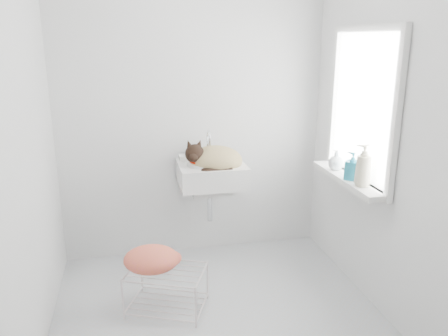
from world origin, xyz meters
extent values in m
cube|color=#B5BAC0|center=(0.00, 0.00, 0.00)|extent=(2.20, 2.00, 0.02)
cube|color=silver|center=(0.00, 1.00, 1.25)|extent=(2.20, 0.02, 2.50)
cube|color=silver|center=(1.10, 0.00, 1.25)|extent=(0.02, 2.00, 2.50)
cube|color=silver|center=(-1.10, 0.00, 1.25)|extent=(0.02, 2.00, 2.50)
cube|color=white|center=(1.09, 0.20, 1.35)|extent=(0.01, 0.80, 1.00)
cube|color=white|center=(1.07, 0.20, 1.35)|extent=(0.04, 0.90, 1.10)
cube|color=white|center=(1.01, 0.20, 0.83)|extent=(0.16, 0.88, 0.04)
cube|color=white|center=(0.11, 0.74, 0.85)|extent=(0.52, 0.46, 0.21)
ellipsoid|color=tan|center=(0.14, 0.73, 0.88)|extent=(0.48, 0.43, 0.21)
sphere|color=black|center=(-0.02, 0.66, 0.98)|extent=(0.18, 0.18, 0.15)
torus|color=red|center=(-0.01, 0.66, 0.93)|extent=(0.16, 0.16, 0.06)
cube|color=silver|center=(-0.33, 0.11, 0.15)|extent=(0.59, 0.51, 0.30)
ellipsoid|color=#EC9700|center=(-0.42, 0.13, 0.33)|extent=(0.42, 0.33, 0.16)
imported|color=beige|center=(1.00, -0.02, 0.85)|extent=(0.11, 0.11, 0.24)
imported|color=teal|center=(1.00, 0.13, 0.85)|extent=(0.13, 0.13, 0.20)
imported|color=white|center=(1.00, 0.38, 0.85)|extent=(0.16, 0.16, 0.15)
camera|label=1|loc=(-0.52, -2.63, 1.81)|focal=35.85mm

